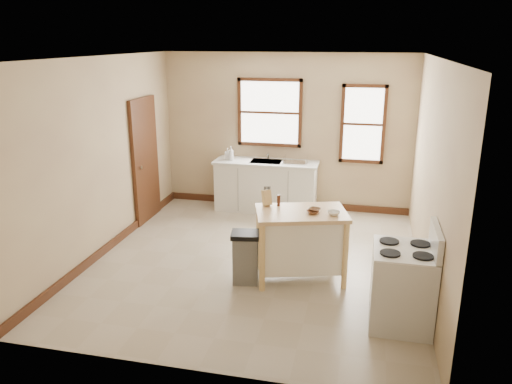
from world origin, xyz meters
TOP-DOWN VIEW (x-y plane):
  - floor at (0.00, 0.00)m, footprint 5.00×5.00m
  - ceiling at (0.00, 0.00)m, footprint 5.00×5.00m
  - wall_back at (0.00, 2.50)m, footprint 4.50×0.04m
  - wall_left at (-2.25, 0.00)m, footprint 0.04×5.00m
  - wall_right at (2.25, 0.00)m, footprint 0.04×5.00m
  - window_main at (-0.30, 2.48)m, footprint 1.17×0.06m
  - window_side at (1.35, 2.48)m, footprint 0.77×0.06m
  - door_left at (-2.21, 1.30)m, footprint 0.06×0.90m
  - baseboard_back at (0.00, 2.47)m, footprint 4.50×0.04m
  - baseboard_left at (-2.22, 0.00)m, footprint 0.04×5.00m
  - sink_counter at (-0.30, 2.20)m, footprint 1.86×0.62m
  - faucet at (-0.30, 2.38)m, footprint 0.03×0.03m
  - soap_bottle_a at (-0.94, 2.14)m, footprint 0.12×0.13m
  - soap_bottle_b at (-1.01, 2.18)m, footprint 0.11×0.11m
  - dish_rack at (0.23, 2.18)m, footprint 0.51×0.46m
  - kitchen_island at (0.68, -0.37)m, footprint 1.29×1.01m
  - knife_block at (0.21, -0.24)m, footprint 0.14×0.14m
  - pepper_grinder at (0.36, -0.23)m, footprint 0.06×0.06m
  - bowl_a at (0.83, -0.42)m, footprint 0.21×0.21m
  - bowl_b at (0.85, -0.33)m, footprint 0.20×0.20m
  - bowl_c at (1.09, -0.42)m, footprint 0.17×0.17m
  - trash_bin at (0.02, -0.64)m, footprint 0.40×0.35m
  - gas_stove at (1.91, -1.20)m, footprint 0.71×0.72m

SIDE VIEW (x-z plane):
  - floor at x=0.00m, z-range 0.00..0.00m
  - baseboard_back at x=0.00m, z-range 0.00..0.12m
  - baseboard_left at x=-2.22m, z-range 0.00..0.12m
  - trash_bin at x=0.02m, z-range 0.00..0.69m
  - sink_counter at x=-0.30m, z-range 0.00..0.92m
  - kitchen_island at x=0.68m, z-range 0.00..0.93m
  - gas_stove at x=1.91m, z-range 0.00..1.16m
  - bowl_b at x=0.85m, z-range 0.93..0.97m
  - bowl_a at x=0.83m, z-range 0.93..0.97m
  - bowl_c at x=1.09m, z-range 0.93..0.98m
  - dish_rack at x=0.23m, z-range 0.92..1.02m
  - pepper_grinder at x=0.36m, z-range 0.93..1.08m
  - soap_bottle_b at x=-1.01m, z-range 0.92..1.13m
  - faucet at x=-0.30m, z-range 0.92..1.14m
  - knife_block at x=0.21m, z-range 0.93..1.13m
  - soap_bottle_a at x=-0.94m, z-range 0.92..1.17m
  - door_left at x=-2.21m, z-range 0.00..2.10m
  - wall_back at x=0.00m, z-range 0.00..2.80m
  - wall_left at x=-2.25m, z-range 0.00..2.80m
  - wall_right at x=2.25m, z-range 0.00..2.80m
  - window_side at x=1.35m, z-range 0.92..2.29m
  - window_main at x=-0.30m, z-range 1.14..2.36m
  - ceiling at x=0.00m, z-range 2.80..2.80m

